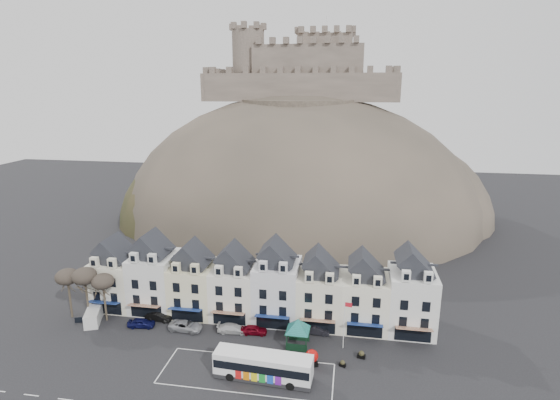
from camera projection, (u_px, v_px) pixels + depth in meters
The scene contains 21 objects.
ground at pixel (230, 378), 55.19m from camera, with size 300.00×300.00×0.00m, color black.
coach_bay_markings at pixel (247, 373), 56.07m from camera, with size 22.00×7.50×0.01m, color silver.
townhouse_terrace at pixel (257, 285), 69.08m from camera, with size 54.40×9.35×11.80m.
castle_hill at pixel (302, 219), 120.79m from camera, with size 100.00×76.00×68.00m.
castle at pixel (304, 69), 117.47m from camera, with size 50.20×22.20×22.00m.
tree_left_far at pixel (67, 277), 68.09m from camera, with size 3.61×3.61×8.24m.
tree_left_mid at pixel (84, 276), 67.53m from camera, with size 3.78×3.78×8.64m.
tree_left_near at pixel (103, 282), 67.22m from camera, with size 3.43×3.43×7.84m.
bus at pixel (263, 365), 54.59m from camera, with size 12.57×3.63×3.51m.
bus_shelter at pixel (298, 325), 61.22m from camera, with size 6.61×6.61×4.20m.
red_buoy at pixel (312, 357), 57.61m from camera, with size 1.84×1.84×2.12m.
flagpole at pixel (345, 321), 60.44m from camera, with size 1.06×0.21×7.35m.
white_van at pixel (93, 316), 67.92m from camera, with size 3.57×5.06×2.12m.
planter_west at pixel (343, 364), 57.35m from camera, with size 0.99×0.75×0.89m.
planter_east at pixel (361, 355), 59.12m from camera, with size 1.17×0.77×1.07m.
car_navy at pixel (141, 323), 66.73m from camera, with size 1.65×4.10×1.40m, color #0C0E3D.
car_black at pixel (159, 316), 68.60m from camera, with size 1.45×4.16×1.37m, color black.
car_silver at pixel (186, 326), 65.85m from camera, with size 2.35×5.02×1.42m, color #96989D.
car_white at pixel (233, 328), 65.27m from camera, with size 1.85×4.55×1.32m, color silver.
car_maroon at pixel (254, 330), 64.88m from camera, with size 1.59×3.94×1.34m, color #630512.
car_charcoal at pixel (317, 330), 64.89m from camera, with size 1.37×3.93×1.29m, color black.
Camera 1 is at (14.16, -46.03, 35.72)m, focal length 28.00 mm.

